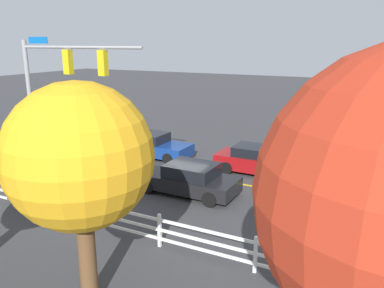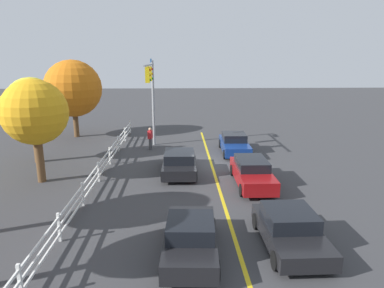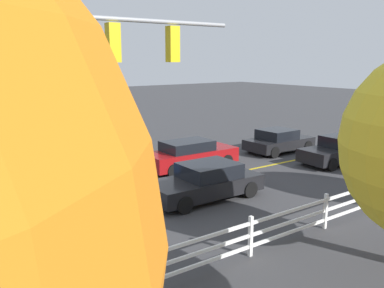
{
  "view_description": "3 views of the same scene",
  "coord_description": "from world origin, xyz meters",
  "views": [
    {
      "loc": [
        -9.11,
        16.29,
        6.52
      ],
      "look_at": [
        -1.49,
        1.33,
        2.05
      ],
      "focal_mm": 35.96,
      "sensor_mm": 36.0,
      "label": 1
    },
    {
      "loc": [
        -21.35,
        2.1,
        6.7
      ],
      "look_at": [
        -1.65,
        1.34,
        1.79
      ],
      "focal_mm": 31.97,
      "sensor_mm": 36.0,
      "label": 2
    },
    {
      "loc": [
        7.69,
        14.24,
        5.3
      ],
      "look_at": [
        -1.83,
        1.02,
        1.95
      ],
      "focal_mm": 38.8,
      "sensor_mm": 36.0,
      "label": 3
    }
  ],
  "objects": [
    {
      "name": "signal_assembly",
      "position": [
        3.65,
        4.09,
        4.71
      ],
      "size": [
        6.34,
        0.37,
        6.73
      ],
      "color": "gray",
      "rests_on": "ground_plane"
    },
    {
      "name": "car_2",
      "position": [
        2.79,
        -1.94,
        0.67
      ],
      "size": [
        4.59,
        2.0,
        1.41
      ],
      "rotation": [
        0.0,
        0.0,
        3.12
      ],
      "color": "navy",
      "rests_on": "ground_plane"
    },
    {
      "name": "car_4",
      "position": [
        -3.8,
        -1.85,
        0.7
      ],
      "size": [
        4.69,
        1.88,
        1.42
      ],
      "rotation": [
        0.0,
        0.0,
        3.14
      ],
      "color": "maroon",
      "rests_on": "ground_plane"
    },
    {
      "name": "car_1",
      "position": [
        -1.7,
        2.1,
        0.67
      ],
      "size": [
        4.54,
        2.09,
        1.38
      ],
      "rotation": [
        0.0,
        0.0,
        -0.02
      ],
      "color": "black",
      "rests_on": "ground_plane"
    },
    {
      "name": "white_rail_fence",
      "position": [
        -3.0,
        6.63,
        0.6
      ],
      "size": [
        26.1,
        0.1,
        1.15
      ],
      "color": "white",
      "rests_on": "ground_plane"
    },
    {
      "name": "pedestrian",
      "position": [
        3.94,
        4.29,
        0.93
      ],
      "size": [
        0.46,
        0.37,
        1.69
      ],
      "rotation": [
        0.0,
        0.0,
        4.39
      ],
      "color": "#3F3F42",
      "rests_on": "ground_plane"
    },
    {
      "name": "tree_4",
      "position": [
        -2.87,
        9.83,
        3.91
      ],
      "size": [
        3.53,
        3.53,
        5.7
      ],
      "color": "brown",
      "rests_on": "ground_plane"
    },
    {
      "name": "ground_plane",
      "position": [
        0.0,
        0.0,
        0.0
      ],
      "size": [
        120.0,
        120.0,
        0.0
      ],
      "primitive_type": "plane",
      "color": "#38383A"
    },
    {
      "name": "lane_center_stripe",
      "position": [
        -4.0,
        0.0,
        0.0
      ],
      "size": [
        28.0,
        0.16,
        0.01
      ],
      "primitive_type": "cube",
      "color": "gold",
      "rests_on": "ground_plane"
    }
  ]
}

